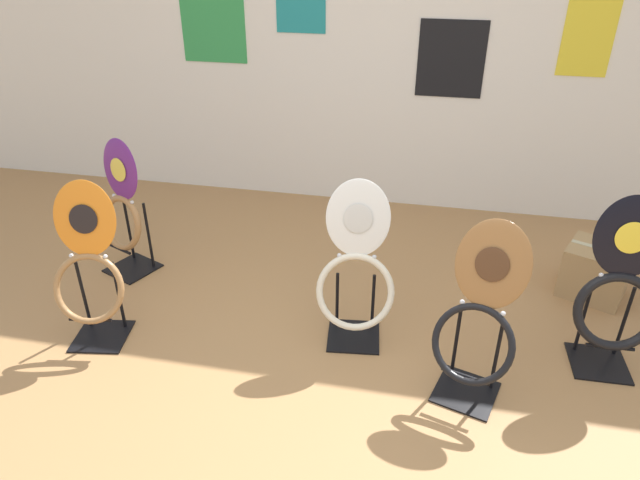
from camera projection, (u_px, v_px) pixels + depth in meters
name	position (u px, v px, depth m)	size (l,w,h in m)	color
ground_plane	(307.00, 437.00, 2.52)	(14.00, 14.00, 0.00)	#A37547
wall_back	(384.00, 32.00, 4.02)	(8.00, 0.07, 2.60)	silver
toilet_seat_display_white_plain	(356.00, 273.00, 2.95)	(0.43, 0.35, 0.88)	black
toilet_seat_display_orange_sun	(89.00, 268.00, 2.94)	(0.40, 0.35, 0.87)	black
toilet_seat_display_jazz_black	(618.00, 298.00, 2.74)	(0.40, 0.29, 0.92)	black
toilet_seat_display_woodgrain	(480.00, 317.00, 2.59)	(0.45, 0.46, 0.85)	black
toilet_seat_display_purple_note	(123.00, 210.00, 3.53)	(0.38, 0.37, 0.88)	black
storage_box	(596.00, 271.00, 3.42)	(0.45, 0.43, 0.31)	#A37F51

